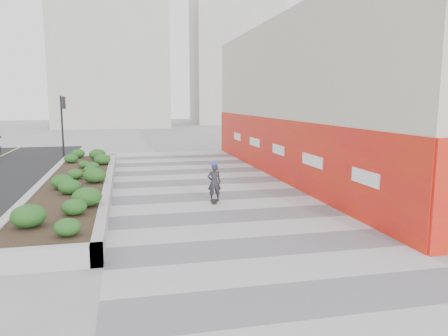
% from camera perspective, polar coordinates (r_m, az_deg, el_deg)
% --- Properties ---
extents(ground, '(160.00, 160.00, 0.00)m').
position_cam_1_polar(ground, '(13.25, 2.65, -8.33)').
color(ground, gray).
rests_on(ground, ground).
extents(walkway, '(8.00, 36.00, 0.01)m').
position_cam_1_polar(walkway, '(16.05, -0.21, -5.23)').
color(walkway, '#A8A8AD').
rests_on(walkway, ground).
extents(building, '(6.04, 24.08, 8.00)m').
position_cam_1_polar(building, '(23.57, 13.44, 8.78)').
color(building, beige).
rests_on(building, ground).
extents(planter, '(3.00, 18.00, 0.90)m').
position_cam_1_polar(planter, '(19.62, -18.78, -1.87)').
color(planter, '#9E9EA0').
rests_on(planter, ground).
extents(traffic_signal_near, '(0.33, 0.28, 4.20)m').
position_cam_1_polar(traffic_signal_near, '(29.96, -20.29, 6.12)').
color(traffic_signal_near, black).
rests_on(traffic_signal_near, ground).
extents(distant_bldg_north_l, '(16.00, 12.00, 20.00)m').
position_cam_1_polar(distant_bldg_north_l, '(67.48, -14.57, 13.77)').
color(distant_bldg_north_l, '#ADAAA3').
rests_on(distant_bldg_north_l, ground).
extents(distant_bldg_north_r, '(14.00, 10.00, 24.00)m').
position_cam_1_polar(distant_bldg_north_r, '(74.93, 1.51, 15.06)').
color(distant_bldg_north_r, '#ADAAA3').
rests_on(distant_bldg_north_r, ground).
extents(manhole_cover, '(0.44, 0.44, 0.01)m').
position_cam_1_polar(manhole_cover, '(16.16, 1.52, -5.14)').
color(manhole_cover, '#595654').
rests_on(manhole_cover, ground).
extents(skateboarder, '(0.53, 0.75, 1.60)m').
position_cam_1_polar(skateboarder, '(16.66, -1.28, -1.88)').
color(skateboarder, beige).
rests_on(skateboarder, ground).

